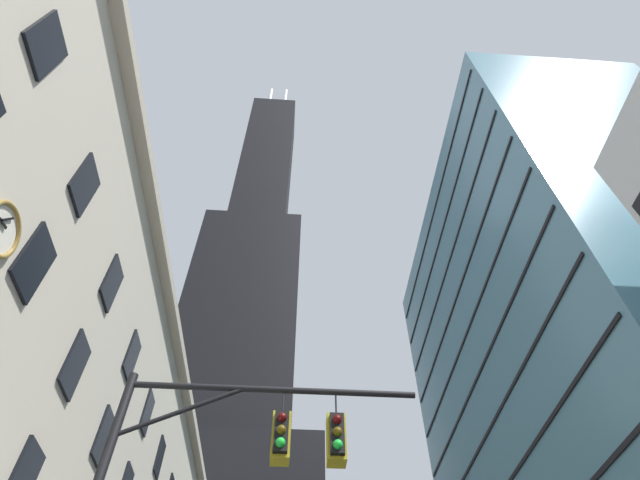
# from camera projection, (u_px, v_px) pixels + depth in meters

# --- Properties ---
(dark_skyscraper) EXTENTS (29.99, 29.99, 181.34)m
(dark_skyscraper) POSITION_uv_depth(u_px,v_px,m) (233.00, 388.00, 88.92)
(dark_skyscraper) COLOR black
(dark_skyscraper) RESTS_ON ground
(glass_office_midrise) EXTENTS (15.74, 32.84, 47.03)m
(glass_office_midrise) POSITION_uv_depth(u_px,v_px,m) (582.00, 386.00, 38.10)
(glass_office_midrise) COLOR teal
(glass_office_midrise) RESTS_ON ground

